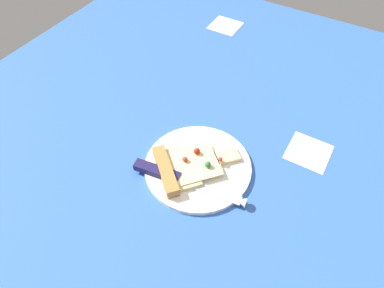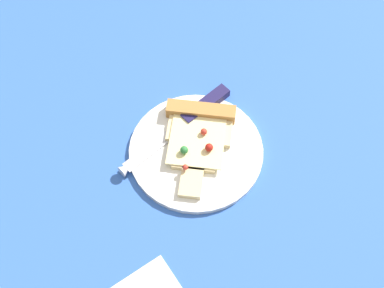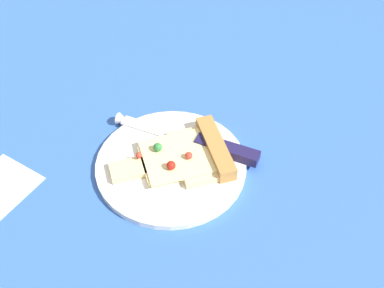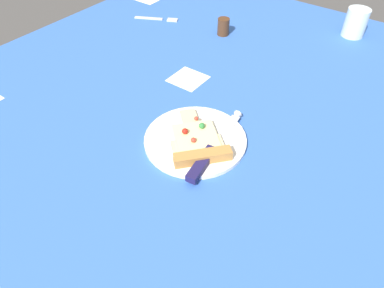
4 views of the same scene
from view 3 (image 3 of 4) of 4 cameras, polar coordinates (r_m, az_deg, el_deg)
name	(u,v)px [view 3 (image 3 of 4)]	position (r cm, az deg, el deg)	size (l,w,h in cm)	color
ground_plane	(131,138)	(78.10, -7.40, 0.74)	(154.60, 154.60, 3.00)	#3360B7
plate	(171,165)	(70.95, -2.55, -2.52)	(22.65, 22.65, 1.01)	white
pizza_slice	(187,155)	(70.37, -0.57, -1.38)	(18.21, 17.36, 2.64)	beige
knife	(199,142)	(72.54, 0.88, 0.26)	(5.61, 24.05, 2.45)	silver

